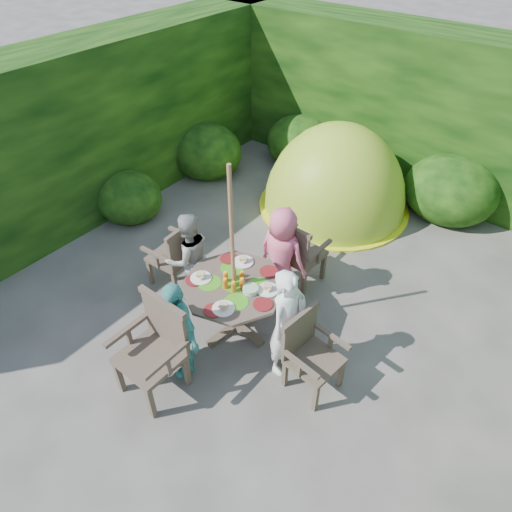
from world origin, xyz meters
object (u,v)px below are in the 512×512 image
Objects in this scene: garden_chair_left at (176,254)px; child_left at (189,258)px; garden_chair_right at (309,352)px; garden_chair_front at (155,347)px; child_front at (178,328)px; patio_table at (235,292)px; child_right at (288,324)px; garden_chair_back at (297,252)px; child_back at (282,255)px; parasol_pole at (233,257)px; dome_tent at (333,207)px.

child_left is (0.29, -0.05, 0.12)m from garden_chair_left.
child_left is (-1.89, 0.21, 0.14)m from garden_chair_right.
garden_chair_front is 0.86× the size of child_front.
child_right is (0.79, -0.09, 0.09)m from patio_table.
child_back is (-0.04, -0.29, 0.13)m from garden_chair_back.
patio_table is 1.08× the size of child_left.
child_left is at bearing 173.72° from parasol_pole.
dome_tent is (0.68, 2.85, -0.50)m from garden_chair_left.
garden_chair_front is at bearing 85.38° from garden_chair_back.
child_front is at bearing -96.57° from patio_table.
dome_tent is (-0.54, 1.90, -0.52)m from garden_chair_back.
child_back is 2.34m from dome_tent.
garden_chair_back is 0.32m from child_back.
child_left is 0.99× the size of child_front.
dome_tent is at bearing 97.93° from patio_table.
garden_chair_right is 0.96× the size of garden_chair_left.
garden_chair_left is 0.32m from child_left.
child_front reaches higher than garden_chair_back.
patio_table is 1.25× the size of garden_chair_front.
child_front reaches higher than garden_chair_left.
child_front is at bearing -96.28° from parasol_pole.
garden_chair_back is 0.35× the size of dome_tent.
child_back reaches higher than garden_chair_left.
garden_chair_left is at bearing -78.12° from child_left.
patio_table is 0.51m from parasol_pole.
child_front is (-0.21, -1.88, 0.10)m from garden_chair_back.
garden_chair_front reaches higher than garden_chair_left.
patio_table is at bearing 83.89° from garden_chair_front.
parasol_pole is 2.07× the size of garden_chair_front.
parasol_pole is 0.93m from child_front.
garden_chair_left is at bearing 86.45° from child_right.
garden_chair_back is at bearing 98.07° from child_front.
parasol_pole is (-0.00, -0.00, 0.51)m from patio_table.
garden_chair_back is 1.36m from child_left.
garden_chair_front reaches higher than garden_chair_right.
child_back is (1.18, 0.66, 0.15)m from garden_chair_left.
child_front reaches higher than garden_chair_front.
child_left is (-0.67, 1.17, 0.05)m from garden_chair_front.
child_back is at bearing 55.08° from garden_chair_right.
garden_chair_left is 0.88× the size of garden_chair_front.
garden_chair_back reaches higher than garden_chair_left.
garden_chair_right is 1.37m from child_front.
garden_chair_front reaches higher than patio_table.
parasol_pole is 1.62× the size of child_right.
child_right is 3.37m from dome_tent.
garden_chair_right is 0.92× the size of garden_chair_back.
child_front is at bearing 43.29° from garden_chair_left.
dome_tent is at bearing 33.22° from garden_chair_right.
patio_table is 0.48× the size of dome_tent.
garden_chair_left is 1.54m from garden_chair_back.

